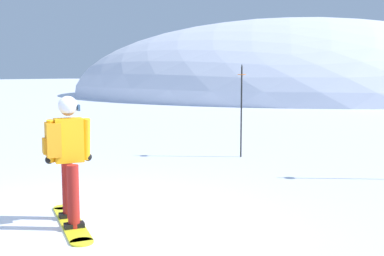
{
  "coord_description": "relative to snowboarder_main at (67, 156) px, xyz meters",
  "views": [
    {
      "loc": [
        4.22,
        -4.31,
        2.0
      ],
      "look_at": [
        -0.08,
        3.07,
        1.0
      ],
      "focal_mm": 43.33,
      "sensor_mm": 36.0,
      "label": 1
    }
  ],
  "objects": [
    {
      "name": "ground_plane",
      "position": [
        0.23,
        -0.04,
        -0.92
      ],
      "size": [
        300.0,
        300.0,
        0.0
      ],
      "primitive_type": "plane",
      "color": "white"
    },
    {
      "name": "piste_marker_near",
      "position": [
        -0.11,
        5.8,
        0.35
      ],
      "size": [
        0.2,
        0.2,
        2.25
      ],
      "color": "black",
      "rests_on": "ground"
    },
    {
      "name": "ridge_peak_main",
      "position": [
        -10.69,
        39.97,
        -0.92
      ],
      "size": [
        42.64,
        38.38,
        14.29
      ],
      "color": "silver",
      "rests_on": "ground"
    },
    {
      "name": "snowboarder_main",
      "position": [
        0.0,
        0.0,
        0.0
      ],
      "size": [
        1.54,
        1.2,
        1.71
      ],
      "color": "yellow",
      "rests_on": "ground"
    }
  ]
}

